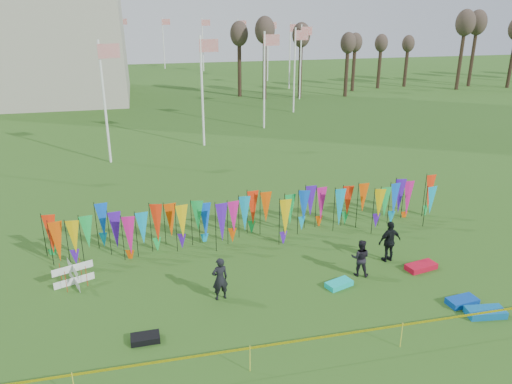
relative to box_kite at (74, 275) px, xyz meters
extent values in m
plane|color=#2D5618|center=(7.51, -4.94, -0.43)|extent=(160.00, 160.00, 0.00)
cylinder|color=white|center=(21.51, 43.06, 3.57)|extent=(0.16, 0.16, 8.00)
plane|color=#B61513|center=(22.11, 43.06, 6.87)|extent=(1.40, 0.00, 1.40)
cylinder|color=white|center=(20.56, 50.30, 3.57)|extent=(0.16, 0.16, 8.00)
plane|color=#B61513|center=(21.16, 50.30, 6.87)|extent=(1.40, 0.00, 1.40)
cylinder|color=white|center=(17.76, 57.06, 3.57)|extent=(0.16, 0.16, 8.00)
plane|color=#B61513|center=(18.36, 57.06, 6.87)|extent=(1.40, 0.00, 1.40)
cylinder|color=white|center=(13.31, 62.85, 3.57)|extent=(0.16, 0.16, 8.00)
plane|color=#B61513|center=(13.91, 62.85, 6.87)|extent=(1.40, 0.00, 1.40)
cylinder|color=white|center=(7.51, 67.30, 3.57)|extent=(0.16, 0.16, 8.00)
plane|color=#B61513|center=(8.11, 67.30, 6.87)|extent=(1.40, 0.00, 1.40)
cylinder|color=white|center=(0.76, 70.10, 3.57)|extent=(0.16, 0.16, 8.00)
plane|color=#B61513|center=(1.36, 70.10, 6.87)|extent=(1.40, 0.00, 1.40)
cylinder|color=white|center=(-6.49, 71.06, 3.57)|extent=(0.16, 0.16, 8.00)
plane|color=#B61513|center=(-5.89, 71.06, 6.87)|extent=(1.40, 0.00, 1.40)
cylinder|color=white|center=(-13.74, 70.10, 3.57)|extent=(0.16, 0.16, 8.00)
plane|color=#B61513|center=(-13.14, 70.10, 6.87)|extent=(1.40, 0.00, 1.40)
cylinder|color=white|center=(0.76, 16.01, 3.57)|extent=(0.16, 0.16, 8.00)
plane|color=#B61513|center=(1.36, 16.01, 6.87)|extent=(1.40, 0.00, 1.40)
cylinder|color=white|center=(7.51, 18.81, 3.57)|extent=(0.16, 0.16, 8.00)
plane|color=#B61513|center=(8.11, 18.81, 6.87)|extent=(1.40, 0.00, 1.40)
cylinder|color=white|center=(13.31, 23.26, 3.57)|extent=(0.16, 0.16, 8.00)
plane|color=#B61513|center=(13.91, 23.26, 6.87)|extent=(1.40, 0.00, 1.40)
cylinder|color=white|center=(17.76, 29.06, 3.57)|extent=(0.16, 0.16, 8.00)
plane|color=#B61513|center=(18.36, 29.06, 6.87)|extent=(1.40, 0.00, 1.40)
cylinder|color=white|center=(20.56, 35.81, 3.57)|extent=(0.16, 0.16, 8.00)
plane|color=#B61513|center=(21.16, 35.81, 6.87)|extent=(1.40, 0.00, 1.40)
cylinder|color=black|center=(-1.49, 2.27, 0.62)|extent=(0.03, 0.03, 2.11)
cone|color=#FE2F0E|center=(-1.21, 2.27, 0.80)|extent=(0.64, 0.64, 1.60)
cylinder|color=black|center=(-0.93, 2.27, 0.62)|extent=(0.03, 0.03, 2.11)
cone|color=#E84D07|center=(-0.65, 2.27, 0.80)|extent=(0.64, 0.64, 1.60)
cylinder|color=black|center=(-0.36, 2.27, 0.62)|extent=(0.03, 0.03, 2.11)
cone|color=#E0B50B|center=(-0.08, 2.27, 0.80)|extent=(0.64, 0.64, 1.60)
cylinder|color=black|center=(0.20, 2.27, 0.62)|extent=(0.03, 0.03, 2.11)
cone|color=green|center=(0.48, 2.27, 0.80)|extent=(0.64, 0.64, 1.60)
cylinder|color=black|center=(0.76, 2.27, 0.62)|extent=(0.03, 0.03, 2.11)
cone|color=blue|center=(1.04, 2.27, 0.80)|extent=(0.64, 0.64, 1.60)
cylinder|color=black|center=(1.32, 2.27, 0.62)|extent=(0.03, 0.03, 2.11)
cone|color=#4A14B5|center=(1.60, 2.27, 0.80)|extent=(0.64, 0.64, 1.60)
cylinder|color=black|center=(1.89, 2.27, 0.62)|extent=(0.03, 0.03, 2.11)
cone|color=#CC167E|center=(2.17, 2.27, 0.80)|extent=(0.64, 0.64, 1.60)
cylinder|color=black|center=(2.45, 2.27, 0.62)|extent=(0.03, 0.03, 2.11)
cone|color=#0D96C3|center=(2.73, 2.27, 0.80)|extent=(0.64, 0.64, 1.60)
cylinder|color=black|center=(3.01, 2.27, 0.62)|extent=(0.03, 0.03, 2.11)
cone|color=#FE2F0E|center=(3.29, 2.27, 0.80)|extent=(0.64, 0.64, 1.60)
cylinder|color=black|center=(3.57, 2.27, 0.62)|extent=(0.03, 0.03, 2.11)
cone|color=#E84D07|center=(3.85, 2.27, 0.80)|extent=(0.64, 0.64, 1.60)
cylinder|color=black|center=(4.14, 2.27, 0.62)|extent=(0.03, 0.03, 2.11)
cone|color=#E0B50B|center=(4.42, 2.27, 0.80)|extent=(0.64, 0.64, 1.60)
cylinder|color=black|center=(4.70, 2.27, 0.62)|extent=(0.03, 0.03, 2.11)
cone|color=green|center=(4.98, 2.27, 0.80)|extent=(0.64, 0.64, 1.60)
cylinder|color=black|center=(5.26, 2.27, 0.62)|extent=(0.03, 0.03, 2.11)
cone|color=blue|center=(5.54, 2.27, 0.80)|extent=(0.64, 0.64, 1.60)
cylinder|color=black|center=(5.82, 2.27, 0.62)|extent=(0.03, 0.03, 2.11)
cone|color=#4A14B5|center=(6.10, 2.27, 0.80)|extent=(0.64, 0.64, 1.60)
cylinder|color=black|center=(6.39, 2.27, 0.62)|extent=(0.03, 0.03, 2.11)
cone|color=#CC167E|center=(6.67, 2.27, 0.80)|extent=(0.64, 0.64, 1.60)
cylinder|color=black|center=(6.95, 2.27, 0.62)|extent=(0.03, 0.03, 2.11)
cone|color=#0D96C3|center=(7.23, 2.27, 0.80)|extent=(0.64, 0.64, 1.60)
cylinder|color=black|center=(7.51, 2.27, 0.62)|extent=(0.03, 0.03, 2.11)
cone|color=#FE2F0E|center=(7.79, 2.27, 0.80)|extent=(0.64, 0.64, 1.60)
cylinder|color=black|center=(8.07, 2.27, 0.62)|extent=(0.03, 0.03, 2.11)
cone|color=#E84D07|center=(8.35, 2.27, 0.80)|extent=(0.64, 0.64, 1.60)
cylinder|color=black|center=(8.64, 2.27, 0.62)|extent=(0.03, 0.03, 2.11)
cone|color=#E0B50B|center=(8.92, 2.27, 0.80)|extent=(0.64, 0.64, 1.60)
cylinder|color=black|center=(9.20, 2.27, 0.62)|extent=(0.03, 0.03, 2.11)
cone|color=green|center=(9.48, 2.27, 0.80)|extent=(0.64, 0.64, 1.60)
cylinder|color=black|center=(9.76, 2.27, 0.62)|extent=(0.03, 0.03, 2.11)
cone|color=blue|center=(10.04, 2.27, 0.80)|extent=(0.64, 0.64, 1.60)
cylinder|color=black|center=(10.32, 2.27, 0.62)|extent=(0.03, 0.03, 2.11)
cone|color=#4A14B5|center=(10.60, 2.27, 0.80)|extent=(0.64, 0.64, 1.60)
cylinder|color=black|center=(10.89, 2.27, 0.62)|extent=(0.03, 0.03, 2.11)
cone|color=#CC167E|center=(11.17, 2.27, 0.80)|extent=(0.64, 0.64, 1.60)
cylinder|color=black|center=(11.45, 2.27, 0.62)|extent=(0.03, 0.03, 2.11)
cone|color=#0D96C3|center=(11.73, 2.27, 0.80)|extent=(0.64, 0.64, 1.60)
cylinder|color=black|center=(12.01, 2.27, 0.62)|extent=(0.03, 0.03, 2.11)
cone|color=#FE2F0E|center=(12.29, 2.27, 0.80)|extent=(0.64, 0.64, 1.60)
cylinder|color=black|center=(12.57, 2.27, 0.62)|extent=(0.03, 0.03, 2.11)
cone|color=#E84D07|center=(12.85, 2.27, 0.80)|extent=(0.64, 0.64, 1.60)
cylinder|color=black|center=(13.14, 2.27, 0.62)|extent=(0.03, 0.03, 2.11)
cone|color=#E0B50B|center=(13.42, 2.27, 0.80)|extent=(0.64, 0.64, 1.60)
cylinder|color=black|center=(13.70, 2.27, 0.62)|extent=(0.03, 0.03, 2.11)
cone|color=green|center=(13.98, 2.27, 0.80)|extent=(0.64, 0.64, 1.60)
cylinder|color=black|center=(14.26, 2.27, 0.62)|extent=(0.03, 0.03, 2.11)
cone|color=blue|center=(14.54, 2.27, 0.80)|extent=(0.64, 0.64, 1.60)
cylinder|color=black|center=(14.82, 2.27, 0.62)|extent=(0.03, 0.03, 2.11)
cone|color=#4A14B5|center=(15.10, 2.27, 0.80)|extent=(0.64, 0.64, 1.60)
cylinder|color=black|center=(15.39, 2.27, 0.62)|extent=(0.03, 0.03, 2.11)
cone|color=#CC167E|center=(15.67, 2.27, 0.80)|extent=(0.64, 0.64, 1.60)
cylinder|color=black|center=(15.95, 2.27, 0.62)|extent=(0.03, 0.03, 2.11)
cone|color=#0D96C3|center=(16.23, 2.27, 0.80)|extent=(0.64, 0.64, 1.60)
cylinder|color=black|center=(16.51, 2.27, 0.62)|extent=(0.03, 0.03, 2.11)
cone|color=#FE2F0E|center=(16.79, 2.27, 0.80)|extent=(0.64, 0.64, 1.60)
cube|color=#F3EF05|center=(7.51, -6.24, 0.39)|extent=(26.00, 0.01, 0.08)
cylinder|color=yellow|center=(5.51, -6.24, 0.02)|extent=(0.02, 0.02, 0.90)
cylinder|color=yellow|center=(10.51, -6.24, 0.02)|extent=(0.02, 0.02, 0.90)
cylinder|color=#3C2B1E|center=(13.51, 39.06, 2.77)|extent=(0.44, 0.44, 6.40)
ellipsoid|color=#43352D|center=(13.51, 39.06, 6.13)|extent=(1.92, 1.92, 2.56)
cylinder|color=#3C2B1E|center=(17.51, 39.06, 2.77)|extent=(0.44, 0.44, 6.40)
ellipsoid|color=#43352D|center=(17.51, 39.06, 6.13)|extent=(1.92, 1.92, 2.56)
cylinder|color=#3C2B1E|center=(21.51, 39.06, 2.77)|extent=(0.44, 0.44, 6.40)
ellipsoid|color=#43352D|center=(21.51, 39.06, 6.13)|extent=(1.92, 1.92, 2.56)
cylinder|color=#3C2B1E|center=(25.51, 39.06, 2.77)|extent=(0.44, 0.44, 6.40)
ellipsoid|color=#43352D|center=(25.51, 39.06, 6.13)|extent=(1.92, 1.92, 2.56)
cylinder|color=#3C2B1E|center=(29.51, 39.06, 2.77)|extent=(0.44, 0.44, 6.40)
ellipsoid|color=#43352D|center=(29.51, 39.06, 6.13)|extent=(1.92, 1.92, 2.56)
cylinder|color=#3C2B1E|center=(33.51, 39.06, 2.77)|extent=(0.44, 0.44, 6.40)
ellipsoid|color=#43352D|center=(33.51, 39.06, 6.13)|extent=(1.92, 1.92, 2.56)
cylinder|color=#3C2B1E|center=(37.51, 39.06, 2.77)|extent=(0.44, 0.44, 6.40)
ellipsoid|color=#43352D|center=(37.51, 39.06, 6.13)|extent=(1.92, 1.92, 2.56)
cylinder|color=#3C2B1E|center=(41.51, 39.06, 2.77)|extent=(0.44, 0.44, 6.40)
ellipsoid|color=#43352D|center=(41.51, 39.06, 6.13)|extent=(1.92, 1.92, 2.56)
cylinder|color=#3C2B1E|center=(45.51, 39.06, 2.77)|extent=(0.44, 0.44, 6.40)
ellipsoid|color=#43352D|center=(45.51, 39.06, 6.13)|extent=(1.92, 1.92, 2.56)
cylinder|color=#3C2B1E|center=(49.51, 39.06, 2.77)|extent=(0.44, 0.44, 6.40)
ellipsoid|color=#43352D|center=(49.51, 39.06, 6.13)|extent=(1.92, 1.92, 2.56)
cylinder|color=red|center=(-0.38, -0.38, 0.00)|extent=(0.02, 0.02, 0.87)
cylinder|color=red|center=(0.38, -0.38, 0.00)|extent=(0.02, 0.02, 0.87)
cylinder|color=red|center=(-0.38, 0.38, 0.00)|extent=(0.02, 0.02, 0.87)
cylinder|color=red|center=(0.38, 0.38, 0.00)|extent=(0.02, 0.02, 0.87)
imported|color=black|center=(5.30, -2.24, 0.40)|extent=(0.68, 0.55, 1.66)
imported|color=black|center=(10.95, -1.81, 0.33)|extent=(0.86, 0.72, 1.52)
imported|color=black|center=(12.62, -0.99, 0.46)|extent=(1.13, 0.75, 1.79)
cube|color=#0DD1C4|center=(9.85, -2.43, -0.33)|extent=(1.14, 0.82, 0.21)
cube|color=#0A43B1|center=(13.70, -4.57, -0.32)|extent=(1.15, 0.70, 0.23)
cube|color=red|center=(13.60, -1.96, -0.32)|extent=(1.36, 0.83, 0.23)
cube|color=black|center=(2.56, -4.12, -0.33)|extent=(0.92, 0.55, 0.21)
cube|color=#0C62AC|center=(14.06, -5.37, -0.31)|extent=(1.38, 0.78, 0.25)
camera|label=1|loc=(3.00, -17.81, 9.71)|focal=35.00mm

